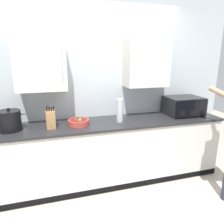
# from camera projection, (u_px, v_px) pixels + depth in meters

# --- Properties ---
(ground_plane) EXTENTS (9.52, 9.52, 0.00)m
(ground_plane) POSITION_uv_depth(u_px,v_px,m) (118.00, 220.00, 2.30)
(ground_plane) COLOR #B7AD99
(back_wall_tiled) EXTENTS (4.29, 0.44, 2.83)m
(back_wall_tiled) POSITION_uv_depth(u_px,v_px,m) (95.00, 79.00, 2.96)
(back_wall_tiled) COLOR #B2BCC1
(back_wall_tiled) RESTS_ON ground_plane
(counter_unit) EXTENTS (3.55, 0.64, 0.90)m
(counter_unit) POSITION_uv_depth(u_px,v_px,m) (101.00, 153.00, 2.92)
(counter_unit) COLOR beige
(counter_unit) RESTS_ON ground_plane
(microwave_oven) EXTENTS (0.53, 0.44, 0.28)m
(microwave_oven) POSITION_uv_depth(u_px,v_px,m) (182.00, 106.00, 3.15)
(microwave_oven) COLOR black
(microwave_oven) RESTS_ON counter_unit
(knife_block) EXTENTS (0.11, 0.15, 0.29)m
(knife_block) POSITION_uv_depth(u_px,v_px,m) (51.00, 119.00, 2.57)
(knife_block) COLOR #A37547
(knife_block) RESTS_ON counter_unit
(thermos_flask) EXTENTS (0.09, 0.09, 0.32)m
(thermos_flask) POSITION_uv_depth(u_px,v_px,m) (120.00, 110.00, 2.80)
(thermos_flask) COLOR #B7BABF
(thermos_flask) RESTS_ON counter_unit
(fruit_bowl) EXTENTS (0.28, 0.28, 0.09)m
(fruit_bowl) POSITION_uv_depth(u_px,v_px,m) (79.00, 122.00, 2.70)
(fruit_bowl) COLOR #AD3D33
(fruit_bowl) RESTS_ON counter_unit
(stock_pot) EXTENTS (0.36, 0.27, 0.28)m
(stock_pot) POSITION_uv_depth(u_px,v_px,m) (10.00, 121.00, 2.46)
(stock_pot) COLOR black
(stock_pot) RESTS_ON counter_unit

